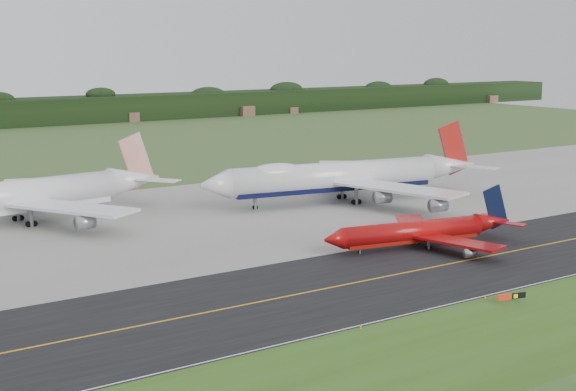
% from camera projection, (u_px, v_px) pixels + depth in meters
% --- Properties ---
extents(ground, '(600.00, 600.00, 0.00)m').
position_uv_depth(ground, '(410.00, 263.00, 133.94)').
color(ground, '#324B23').
rests_on(ground, ground).
extents(taxiway, '(400.00, 32.00, 0.02)m').
position_uv_depth(taxiway, '(426.00, 268.00, 130.64)').
color(taxiway, black).
rests_on(taxiway, ground).
extents(apron, '(400.00, 78.00, 0.01)m').
position_uv_depth(apron, '(254.00, 211.00, 175.97)').
color(apron, gray).
rests_on(apron, ground).
extents(taxiway_centreline, '(400.00, 0.40, 0.00)m').
position_uv_depth(taxiway_centreline, '(426.00, 268.00, 130.64)').
color(taxiway_centreline, '#C79412').
rests_on(taxiway_centreline, taxiway).
extents(taxiway_edge_line, '(400.00, 0.25, 0.00)m').
position_uv_depth(taxiway_edge_line, '(499.00, 292.00, 117.86)').
color(taxiway_edge_line, silver).
rests_on(taxiway_edge_line, taxiway).
extents(horizon_treeline, '(700.00, 25.00, 12.00)m').
position_uv_depth(horizon_treeline, '(1.00, 115.00, 358.57)').
color(horizon_treeline, black).
rests_on(horizon_treeline, ground).
extents(jet_ba_747, '(71.07, 58.24, 17.90)m').
position_uv_depth(jet_ba_747, '(343.00, 176.00, 185.02)').
color(jet_ba_747, silver).
rests_on(jet_ba_747, ground).
extents(jet_red_737, '(38.43, 30.94, 10.40)m').
position_uv_depth(jet_red_737, '(422.00, 231.00, 144.26)').
color(jet_red_737, '#980B0B').
rests_on(jet_red_737, ground).
extents(jet_star_tail, '(64.32, 53.47, 16.96)m').
position_uv_depth(jet_star_tail, '(22.00, 197.00, 162.31)').
color(jet_star_tail, silver).
rests_on(jet_star_tail, ground).
extents(taxiway_sign, '(4.38, 1.24, 1.49)m').
position_uv_depth(taxiway_sign, '(512.00, 296.00, 112.69)').
color(taxiway_sign, slate).
rests_on(taxiway_sign, ground).
extents(edge_marker_left, '(0.16, 0.16, 0.50)m').
position_uv_depth(edge_marker_left, '(361.00, 327.00, 102.79)').
color(edge_marker_left, yellow).
rests_on(edge_marker_left, ground).
extents(edge_marker_center, '(0.16, 0.16, 0.50)m').
position_uv_depth(edge_marker_center, '(485.00, 297.00, 114.90)').
color(edge_marker_center, yellow).
rests_on(edge_marker_center, ground).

